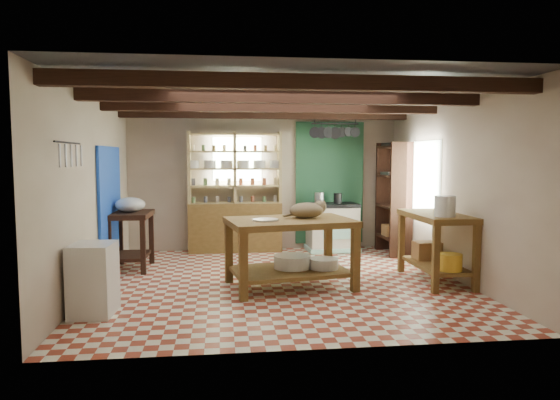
{
  "coord_description": "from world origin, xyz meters",
  "views": [
    {
      "loc": [
        -0.81,
        -6.83,
        1.75
      ],
      "look_at": [
        0.04,
        0.3,
        1.12
      ],
      "focal_mm": 32.0,
      "sensor_mm": 36.0,
      "label": 1
    }
  ],
  "objects": [
    {
      "name": "floor",
      "position": [
        0.0,
        0.0,
        -0.01
      ],
      "size": [
        5.0,
        5.0,
        0.02
      ],
      "primitive_type": "cube",
      "color": "#9C3622",
      "rests_on": "ground"
    },
    {
      "name": "white_cabinet",
      "position": [
        -2.22,
        -1.21,
        0.4
      ],
      "size": [
        0.47,
        0.56,
        0.8
      ],
      "primitive_type": "cube",
      "rotation": [
        0.0,
        0.0,
        -0.06
      ],
      "color": "silver",
      "rests_on": "floor"
    },
    {
      "name": "green_wall_patch",
      "position": [
        1.25,
        2.47,
        1.25
      ],
      "size": [
        1.3,
        0.04,
        2.3
      ],
      "primitive_type": "cube",
      "color": "#205133",
      "rests_on": "wall_back"
    },
    {
      "name": "cat",
      "position": [
        0.34,
        -0.21,
        1.02
      ],
      "size": [
        0.56,
        0.49,
        0.21
      ],
      "primitive_type": "ellipsoid",
      "rotation": [
        0.0,
        0.0,
        0.34
      ],
      "color": "#8C7551",
      "rests_on": "work_table"
    },
    {
      "name": "wall_back",
      "position": [
        0.0,
        2.5,
        1.3
      ],
      "size": [
        5.0,
        0.04,
        2.6
      ],
      "primitive_type": "cube",
      "color": "#BAAA96",
      "rests_on": "floor"
    },
    {
      "name": "stove",
      "position": [
        1.24,
        2.15,
        0.44
      ],
      "size": [
        0.93,
        0.64,
        0.89
      ],
      "primitive_type": "cube",
      "rotation": [
        0.0,
        0.0,
        0.04
      ],
      "color": "beige",
      "rests_on": "floor"
    },
    {
      "name": "right_counter",
      "position": [
        2.18,
        -0.24,
        0.48
      ],
      "size": [
        0.67,
        1.34,
        0.96
      ],
      "primitive_type": "cube",
      "rotation": [
        0.0,
        0.0,
        0.0
      ],
      "color": "brown",
      "rests_on": "floor"
    },
    {
      "name": "tall_rack",
      "position": [
        2.28,
        1.8,
        1.0
      ],
      "size": [
        0.4,
        0.86,
        2.0
      ],
      "primitive_type": "cube",
      "color": "black",
      "rests_on": "floor"
    },
    {
      "name": "ceiling_beams",
      "position": [
        0.0,
        0.0,
        2.48
      ],
      "size": [
        5.0,
        3.8,
        0.15
      ],
      "primitive_type": "cube",
      "color": "black",
      "rests_on": "ceiling"
    },
    {
      "name": "shelving_unit",
      "position": [
        -0.55,
        2.31,
        1.1
      ],
      "size": [
        1.7,
        0.34,
        2.2
      ],
      "primitive_type": "cube",
      "color": "tan",
      "rests_on": "floor"
    },
    {
      "name": "wall_left",
      "position": [
        -2.5,
        0.0,
        1.3
      ],
      "size": [
        0.04,
        5.0,
        2.6
      ],
      "primitive_type": "cube",
      "color": "#BAAA96",
      "rests_on": "floor"
    },
    {
      "name": "basin_small",
      "position": [
        0.56,
        -0.32,
        0.31
      ],
      "size": [
        0.45,
        0.45,
        0.14
      ],
      "primitive_type": "cylinder",
      "rotation": [
        0.0,
        0.0,
        0.17
      ],
      "color": "silver",
      "rests_on": "work_table"
    },
    {
      "name": "utensil_rail",
      "position": [
        -2.44,
        -1.2,
        1.78
      ],
      "size": [
        0.06,
        0.9,
        0.28
      ],
      "primitive_type": "cube",
      "color": "black",
      "rests_on": "wall_left"
    },
    {
      "name": "yellow_tub",
      "position": [
        2.18,
        -0.69,
        0.37
      ],
      "size": [
        0.3,
        0.3,
        0.22
      ],
      "primitive_type": "cylinder",
      "rotation": [
        0.0,
        0.0,
        0.0
      ],
      "color": "gold",
      "rests_on": "right_counter"
    },
    {
      "name": "steel_tray",
      "position": [
        -0.23,
        -0.41,
        0.93
      ],
      "size": [
        0.39,
        0.39,
        0.02
      ],
      "primitive_type": "cylinder",
      "rotation": [
        0.0,
        0.0,
        0.17
      ],
      "color": "#B4B3BC",
      "rests_on": "work_table"
    },
    {
      "name": "white_bucket",
      "position": [
        2.13,
        -0.59,
        1.1
      ],
      "size": [
        0.27,
        0.27,
        0.27
      ],
      "primitive_type": "cylinder",
      "rotation": [
        0.0,
        0.0,
        0.0
      ],
      "color": "silver",
      "rests_on": "right_counter"
    },
    {
      "name": "window_back",
      "position": [
        -0.5,
        2.48,
        1.7
      ],
      "size": [
        0.9,
        0.02,
        0.8
      ],
      "primitive_type": "cube",
      "color": "silver",
      "rests_on": "wall_back"
    },
    {
      "name": "work_table",
      "position": [
        0.1,
        -0.3,
        0.46
      ],
      "size": [
        1.78,
        1.34,
        0.92
      ],
      "primitive_type": "cube",
      "rotation": [
        0.0,
        0.0,
        0.17
      ],
      "color": "brown",
      "rests_on": "floor"
    },
    {
      "name": "pot_rack",
      "position": [
        1.25,
        2.05,
        2.18
      ],
      "size": [
        0.86,
        0.12,
        0.36
      ],
      "primitive_type": "cube",
      "color": "black",
      "rests_on": "ceiling"
    },
    {
      "name": "kettle_left",
      "position": [
        0.99,
        2.14,
        0.99
      ],
      "size": [
        0.18,
        0.18,
        0.2
      ],
      "primitive_type": "cylinder",
      "rotation": [
        0.0,
        0.0,
        0.04
      ],
      "color": "#B4B3BC",
      "rests_on": "stove"
    },
    {
      "name": "wall_right",
      "position": [
        2.5,
        0.0,
        1.3
      ],
      "size": [
        0.04,
        5.0,
        2.6
      ],
      "primitive_type": "cube",
      "color": "#BAAA96",
      "rests_on": "floor"
    },
    {
      "name": "wall_front",
      "position": [
        0.0,
        -2.5,
        1.3
      ],
      "size": [
        5.0,
        0.04,
        2.6
      ],
      "primitive_type": "cube",
      "color": "#BAAA96",
      "rests_on": "floor"
    },
    {
      "name": "window_right",
      "position": [
        2.48,
        1.0,
        1.4
      ],
      "size": [
        0.02,
        1.3,
        1.2
      ],
      "primitive_type": "cube",
      "color": "silver",
      "rests_on": "wall_right"
    },
    {
      "name": "ceiling",
      "position": [
        0.0,
        0.0,
        2.6
      ],
      "size": [
        5.0,
        5.0,
        0.02
      ],
      "primitive_type": "cube",
      "color": "#424247",
      "rests_on": "wall_back"
    },
    {
      "name": "basin_large",
      "position": [
        0.14,
        -0.24,
        0.33
      ],
      "size": [
        0.57,
        0.57,
        0.17
      ],
      "primitive_type": "cylinder",
      "rotation": [
        0.0,
        0.0,
        0.17
      ],
      "color": "silver",
      "rests_on": "work_table"
    },
    {
      "name": "blue_wall_patch",
      "position": [
        -2.47,
        0.9,
        1.1
      ],
      "size": [
        0.04,
        1.4,
        1.6
      ],
      "primitive_type": "cube",
      "color": "blue",
      "rests_on": "wall_left"
    },
    {
      "name": "wicker_basket",
      "position": [
        2.18,
        0.06,
        0.38
      ],
      "size": [
        0.36,
        0.29,
        0.25
      ],
      "primitive_type": "cube",
      "rotation": [
        0.0,
        0.0,
        0.0
      ],
      "color": "olive",
      "rests_on": "right_counter"
    },
    {
      "name": "kettle_right",
      "position": [
        1.34,
        2.15,
        0.98
      ],
      "size": [
        0.16,
        0.16,
        0.19
      ],
      "primitive_type": "cylinder",
      "rotation": [
        0.0,
        0.0,
        0.04
      ],
      "color": "black",
      "rests_on": "stove"
    },
    {
      "name": "prep_table",
      "position": [
        -2.2,
        1.04,
        0.45
      ],
      "size": [
        0.63,
        0.9,
        0.89
      ],
      "primitive_type": "cube",
      "rotation": [
        0.0,
        0.0,
        -0.03
      ],
      "color": "black",
      "rests_on": "floor"
    },
    {
      "name": "enamel_bowl",
      "position": [
        -2.2,
        1.04,
        1.01
      ],
      "size": [
        0.47,
        0.47,
        0.23
      ],
      "primitive_type": "ellipsoid",
      "rotation": [
        0.0,
        0.0,
        -0.03
      ],
      "color": "silver",
      "rests_on": "prep_table"
    }
  ]
}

